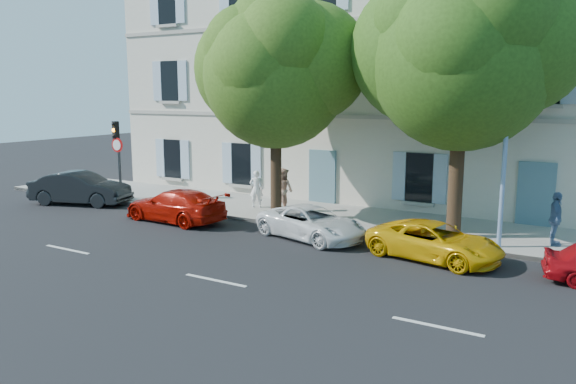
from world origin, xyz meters
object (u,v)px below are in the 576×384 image
Objects in this scene: car_yellow_supercar at (435,241)px; pedestrian_a at (256,189)px; pedestrian_b at (284,190)px; traffic_light at (117,143)px; tree_right at (462,59)px; street_lamp at (506,117)px; tree_left at (276,76)px; car_red_coupe at (175,205)px; pedestrian_c at (556,219)px; road_sign at (118,155)px; car_white_coupe at (311,223)px; car_dark_sedan at (80,188)px.

car_yellow_supercar is 9.26m from pedestrian_a.
car_yellow_supercar is 7.94m from pedestrian_b.
pedestrian_a is at bearing 12.73° from traffic_light.
street_lamp is (1.59, -0.71, -1.78)m from tree_right.
pedestrian_b is (-0.45, 1.34, -4.56)m from tree_left.
pedestrian_c is (13.25, 3.06, 0.38)m from car_red_coupe.
road_sign is at bearing 83.24° from pedestrian_c.
car_white_coupe is 1.14× the size of traffic_light.
car_dark_sedan is 18.22m from street_lamp.
traffic_light is at bearing -177.46° from tree_right.
car_yellow_supercar is 6.02m from tree_right.
pedestrian_a is at bearing 77.60° from pedestrian_c.
car_white_coupe is 0.56× the size of street_lamp.
pedestrian_b reaches higher than car_red_coupe.
tree_right reaches higher than car_red_coupe.
traffic_light reaches higher than car_red_coupe.
car_yellow_supercar is 0.48× the size of tree_left.
car_yellow_supercar is (10.24, 0.04, -0.07)m from car_red_coupe.
road_sign is 0.39× the size of street_lamp.
tree_left is at bearing 127.61° from pedestrian_b.
car_red_coupe is 0.48× the size of tree_right.
pedestrian_b is at bearing 173.93° from tree_right.
car_red_coupe is 11.80m from tree_right.
road_sign is at bearing -61.52° from car_dark_sedan.
tree_right reaches higher than car_yellow_supercar.
car_red_coupe is 2.53× the size of pedestrian_c.
road_sign reaches higher than pedestrian_b.
street_lamp is (11.77, 1.81, 3.63)m from car_red_coupe.
traffic_light is 2.25× the size of pedestrian_a.
pedestrian_a is at bearing 142.91° from tree_left.
pedestrian_a is at bearing 16.66° from pedestrian_b.
traffic_light is at bearing 179.90° from street_lamp.
tree_left is 4.74× the size of pedestrian_b.
street_lamp reaches higher than pedestrian_c.
car_yellow_supercar is at bearing -88.66° from tree_right.
car_red_coupe is 2.77× the size of pedestrian_a.
car_red_coupe is 1.08× the size of car_white_coupe.
tree_right is 2.58× the size of traffic_light.
pedestrian_c is (18.14, 1.36, -1.17)m from road_sign.
tree_left is 10.88m from pedestrian_c.
traffic_light is at bearing -14.84° from pedestrian_a.
car_dark_sedan is 0.49× the size of tree_right.
street_lamp is at bearing -24.01° from tree_right.
traffic_light reaches higher than car_dark_sedan.
car_yellow_supercar is 1.14× the size of traffic_light.
tree_right reaches higher than pedestrian_c.
pedestrian_b is at bearing 77.76° from pedestrian_c.
car_yellow_supercar is (4.37, -0.30, 0.00)m from car_white_coupe.
traffic_light is at bearing 29.31° from pedestrian_b.
tree_right reaches higher than street_lamp.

